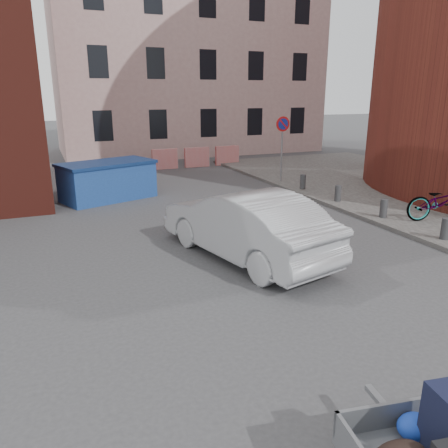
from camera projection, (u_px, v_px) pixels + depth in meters
name	position (u px, v px, depth m)	size (l,w,h in m)	color
ground	(253.00, 306.00, 7.84)	(120.00, 120.00, 0.00)	#38383A
building_pink	(185.00, 38.00, 27.47)	(16.00, 8.00, 14.00)	#B9908E
no_parking_sign	(282.00, 135.00, 17.85)	(0.60, 0.09, 2.65)	gray
bollards	(384.00, 208.00, 12.95)	(0.22, 9.02, 0.55)	#3A3A3D
barriers	(197.00, 157.00, 22.50)	(4.70, 0.18, 1.00)	red
dumpster	(108.00, 180.00, 15.58)	(3.59, 2.64, 1.35)	#20479A
silver_car	(245.00, 224.00, 10.01)	(1.67, 4.79, 1.58)	#ABADB3
bicycle	(442.00, 201.00, 12.58)	(0.74, 2.13, 1.12)	black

